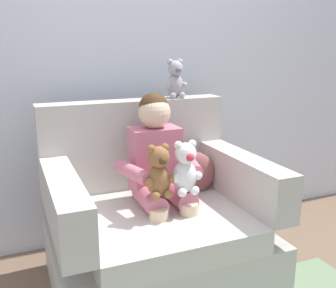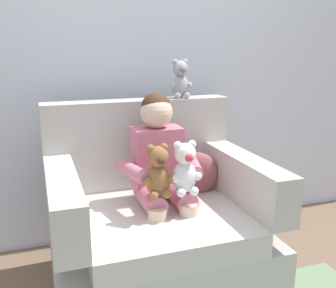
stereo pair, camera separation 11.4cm
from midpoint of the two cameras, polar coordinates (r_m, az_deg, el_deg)
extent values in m
plane|color=brown|center=(2.25, 0.11, -19.99)|extent=(8.00, 8.00, 0.00)
cube|color=silver|center=(2.53, -5.25, 14.98)|extent=(6.00, 0.10, 2.60)
cube|color=#BCB7AD|center=(2.16, 0.12, -16.35)|extent=(1.08, 0.89, 0.33)
cube|color=beige|center=(2.00, 0.79, -11.72)|extent=(0.80, 0.75, 0.12)
cube|color=#BCB7AD|center=(2.28, -2.94, 0.13)|extent=(1.08, 0.14, 0.51)
cube|color=#BCB7AD|center=(1.83, -13.35, -8.37)|extent=(0.14, 0.75, 0.25)
cube|color=#BCB7AD|center=(2.12, 12.92, -5.15)|extent=(0.14, 0.75, 0.25)
cube|color=#C66B7F|center=(2.08, -0.08, -2.15)|extent=(0.26, 0.16, 0.34)
sphere|color=beige|center=(2.03, -0.08, 4.66)|extent=(0.17, 0.17, 0.17)
sphere|color=#472D19|center=(2.03, -0.17, 5.41)|extent=(0.16, 0.16, 0.16)
cylinder|color=#C66B7F|center=(2.00, -1.05, -8.04)|extent=(0.11, 0.26, 0.11)
cylinder|color=beige|center=(1.95, 0.18, -13.50)|extent=(0.09, 0.09, 0.30)
cylinder|color=#C66B7F|center=(2.05, 3.24, -7.48)|extent=(0.11, 0.26, 0.11)
cylinder|color=beige|center=(2.00, 4.62, -12.76)|extent=(0.09, 0.09, 0.30)
cylinder|color=#C66B7F|center=(1.94, -3.42, -4.11)|extent=(0.13, 0.27, 0.07)
cylinder|color=#C66B7F|center=(2.04, 5.28, -3.17)|extent=(0.13, 0.27, 0.07)
ellipsoid|color=white|center=(1.90, 4.12, -4.89)|extent=(0.12, 0.10, 0.16)
sphere|color=white|center=(1.86, 4.32, -1.44)|extent=(0.10, 0.10, 0.10)
sphere|color=#DB333D|center=(1.82, 4.89, -2.05)|extent=(0.04, 0.04, 0.04)
sphere|color=white|center=(1.84, 3.23, -0.25)|extent=(0.04, 0.04, 0.04)
sphere|color=white|center=(1.85, 2.84, -5.16)|extent=(0.04, 0.04, 0.04)
sphere|color=white|center=(1.87, 3.69, -7.18)|extent=(0.05, 0.05, 0.05)
sphere|color=white|center=(1.87, 5.30, -0.06)|extent=(0.04, 0.04, 0.04)
sphere|color=white|center=(1.90, 6.13, -4.75)|extent=(0.04, 0.04, 0.04)
sphere|color=white|center=(1.90, 5.59, -6.91)|extent=(0.05, 0.05, 0.05)
ellipsoid|color=brown|center=(1.86, 0.22, -5.34)|extent=(0.12, 0.10, 0.16)
sphere|color=brown|center=(1.82, 0.33, -1.89)|extent=(0.10, 0.10, 0.10)
sphere|color=#4C2D19|center=(1.78, 0.82, -2.52)|extent=(0.04, 0.04, 0.04)
sphere|color=brown|center=(1.80, -0.80, -0.71)|extent=(0.04, 0.04, 0.04)
sphere|color=brown|center=(1.82, -1.17, -5.61)|extent=(0.04, 0.04, 0.04)
sphere|color=brown|center=(1.83, -0.29, -7.63)|extent=(0.04, 0.04, 0.04)
sphere|color=brown|center=(1.82, 1.34, -0.52)|extent=(0.04, 0.04, 0.04)
sphere|color=brown|center=(1.85, 2.21, -5.22)|extent=(0.04, 0.04, 0.04)
sphere|color=brown|center=(1.86, 1.66, -7.38)|extent=(0.04, 0.04, 0.04)
ellipsoid|color=#9E9EA3|center=(2.31, 3.18, 8.49)|extent=(0.10, 0.09, 0.14)
sphere|color=#9E9EA3|center=(2.29, 3.30, 11.05)|extent=(0.09, 0.09, 0.09)
sphere|color=slate|center=(2.26, 3.68, 10.82)|extent=(0.03, 0.03, 0.03)
sphere|color=#9E9EA3|center=(2.29, 2.53, 11.94)|extent=(0.04, 0.04, 0.04)
sphere|color=#9E9EA3|center=(2.27, 2.25, 8.56)|extent=(0.04, 0.04, 0.04)
sphere|color=#9E9EA3|center=(2.27, 2.86, 7.09)|extent=(0.04, 0.04, 0.04)
sphere|color=#9E9EA3|center=(2.31, 4.00, 11.94)|extent=(0.04, 0.04, 0.04)
sphere|color=#9E9EA3|center=(2.31, 4.59, 8.62)|extent=(0.04, 0.04, 0.04)
sphere|color=#9E9EA3|center=(2.29, 4.21, 7.14)|extent=(0.04, 0.04, 0.04)
ellipsoid|color=#8C4C4C|center=(2.23, 5.56, -4.44)|extent=(0.28, 0.18, 0.26)
camera|label=1|loc=(0.06, -88.26, 0.44)|focal=41.46mm
camera|label=2|loc=(0.06, 91.74, -0.44)|focal=41.46mm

